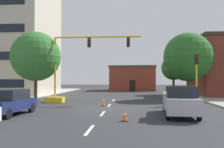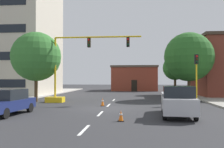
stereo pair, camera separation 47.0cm
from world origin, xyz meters
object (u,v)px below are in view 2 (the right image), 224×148
object	(u,v)px
traffic_signal_gantry	(67,80)
traffic_light_pole_right	(196,68)
traffic_cone_roadside_a	(121,116)
traffic_cone_roadside_b	(103,102)
pickup_truck_silver	(178,101)
tree_right_mid	(189,57)
tree_left_near	(36,57)
tree_right_far	(175,68)
sedan_navy_near_left	(8,102)

from	to	relation	value
traffic_signal_gantry	traffic_light_pole_right	world-z (taller)	traffic_signal_gantry
traffic_cone_roadside_a	traffic_cone_roadside_b	world-z (taller)	traffic_cone_roadside_b
traffic_light_pole_right	traffic_cone_roadside_a	bearing A→B (deg)	-123.77
traffic_cone_roadside_a	pickup_truck_silver	bearing A→B (deg)	33.30
traffic_signal_gantry	traffic_light_pole_right	size ratio (longest dim) A/B	2.05
tree_right_mid	traffic_cone_roadside_a	bearing A→B (deg)	-114.40
tree_left_near	traffic_cone_roadside_a	xyz separation A→B (m)	(9.76, -11.27, -4.52)
traffic_cone_roadside_b	tree_left_near	bearing A→B (deg)	155.53
tree_right_far	traffic_cone_roadside_b	distance (m)	19.22
tree_left_near	traffic_cone_roadside_a	world-z (taller)	tree_left_near
traffic_light_pole_right	traffic_cone_roadside_a	world-z (taller)	traffic_light_pole_right
traffic_light_pole_right	traffic_cone_roadside_b	bearing A→B (deg)	-165.73
traffic_light_pole_right	traffic_cone_roadside_b	size ratio (longest dim) A/B	6.64
traffic_light_pole_right	tree_right_far	distance (m)	14.32
pickup_truck_silver	traffic_cone_roadside_b	distance (m)	7.89
pickup_truck_silver	traffic_cone_roadside_b	world-z (taller)	pickup_truck_silver
pickup_truck_silver	traffic_light_pole_right	bearing A→B (deg)	68.02
traffic_signal_gantry	tree_left_near	world-z (taller)	tree_left_near
traffic_cone_roadside_b	traffic_signal_gantry	bearing A→B (deg)	143.98
traffic_light_pole_right	tree_left_near	distance (m)	16.56
sedan_navy_near_left	tree_right_far	bearing A→B (deg)	56.78
tree_right_far	traffic_cone_roadside_a	size ratio (longest dim) A/B	9.47
traffic_signal_gantry	traffic_cone_roadside_a	xyz separation A→B (m)	(6.18, -10.75, -1.98)
tree_right_mid	tree_left_near	world-z (taller)	tree_right_mid
tree_right_far	pickup_truck_silver	size ratio (longest dim) A/B	1.08
traffic_signal_gantry	pickup_truck_silver	xyz separation A→B (m)	(9.80, -8.38, -1.32)
traffic_cone_roadside_b	tree_right_mid	bearing A→B (deg)	41.30
traffic_signal_gantry	traffic_light_pole_right	bearing A→B (deg)	-3.27
traffic_cone_roadside_b	traffic_cone_roadside_a	bearing A→B (deg)	-74.92
traffic_signal_gantry	traffic_cone_roadside_b	world-z (taller)	traffic_signal_gantry
traffic_signal_gantry	traffic_cone_roadside_b	size ratio (longest dim) A/B	13.62
tree_left_near	traffic_cone_roadside_b	size ratio (longest dim) A/B	10.34
traffic_signal_gantry	tree_right_mid	size ratio (longest dim) A/B	1.23
tree_left_near	sedan_navy_near_left	world-z (taller)	tree_left_near
traffic_light_pole_right	sedan_navy_near_left	distance (m)	16.88
tree_right_mid	traffic_cone_roadside_b	bearing A→B (deg)	-138.70
tree_right_far	sedan_navy_near_left	xyz separation A→B (m)	(-14.76, -22.54, -3.21)
sedan_navy_near_left	traffic_cone_roadside_a	xyz separation A→B (m)	(7.80, -1.78, -0.58)
tree_right_mid	tree_right_far	size ratio (longest dim) A/B	1.34
sedan_navy_near_left	traffic_cone_roadside_a	world-z (taller)	sedan_navy_near_left
traffic_signal_gantry	tree_right_far	size ratio (longest dim) A/B	1.64
traffic_signal_gantry	pickup_truck_silver	world-z (taller)	traffic_signal_gantry
traffic_cone_roadside_b	pickup_truck_silver	bearing A→B (deg)	-43.44
sedan_navy_near_left	traffic_cone_roadside_a	bearing A→B (deg)	-12.88
traffic_light_pole_right	tree_right_far	bearing A→B (deg)	88.98
tree_right_mid	tree_left_near	distance (m)	17.66
tree_left_near	traffic_cone_roadside_a	distance (m)	15.58
pickup_truck_silver	tree_left_near	bearing A→B (deg)	146.37
pickup_truck_silver	traffic_cone_roadside_b	xyz separation A→B (m)	(-5.71, 5.41, -0.62)
traffic_signal_gantry	pickup_truck_silver	bearing A→B (deg)	-40.54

